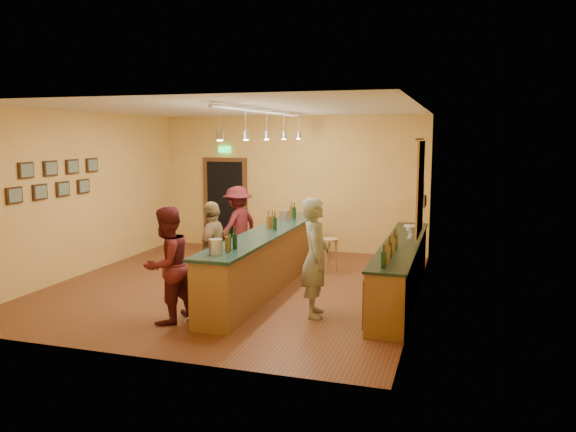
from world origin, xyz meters
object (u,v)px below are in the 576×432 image
(tasting_bar, at_px, (267,255))
(bar_stool, at_px, (330,246))
(customer_b, at_px, (213,253))
(bartender, at_px, (315,257))
(customer_a, at_px, (167,265))
(back_counter, at_px, (401,268))
(customer_c, at_px, (238,225))

(tasting_bar, relative_size, bar_stool, 7.47)
(tasting_bar, bearing_deg, bar_stool, 61.88)
(tasting_bar, xyz_separation_m, customer_b, (-0.55, -1.12, 0.24))
(bartender, bearing_deg, customer_b, 71.01)
(bar_stool, bearing_deg, customer_a, -113.26)
(tasting_bar, height_order, customer_b, customer_b)
(bartender, xyz_separation_m, bar_stool, (-0.40, 2.78, -0.37))
(tasting_bar, xyz_separation_m, bar_stool, (0.81, 1.52, -0.07))
(tasting_bar, bearing_deg, back_counter, 4.39)
(tasting_bar, height_order, bartender, bartender)
(customer_a, bearing_deg, customer_b, -178.87)
(tasting_bar, bearing_deg, customer_c, 126.25)
(back_counter, bearing_deg, bar_stool, 139.13)
(bar_stool, bearing_deg, customer_b, -117.30)
(back_counter, relative_size, customer_a, 2.64)
(tasting_bar, bearing_deg, customer_a, -109.68)
(customer_c, distance_m, bar_stool, 2.12)
(tasting_bar, bearing_deg, customer_b, -116.16)
(bartender, bearing_deg, tasting_bar, 29.62)
(bartender, height_order, customer_a, bartender)
(back_counter, relative_size, customer_c, 2.72)
(bartender, bearing_deg, customer_c, 25.39)
(tasting_bar, relative_size, customer_a, 2.96)
(customer_c, bearing_deg, bar_stool, 103.93)
(back_counter, relative_size, tasting_bar, 0.89)
(back_counter, xyz_separation_m, tasting_bar, (-2.36, -0.18, 0.12))
(customer_a, height_order, bar_stool, customer_a)
(bartender, distance_m, customer_a, 2.21)
(customer_a, relative_size, bar_stool, 2.52)
(customer_a, distance_m, customer_c, 3.97)
(bartender, height_order, customer_b, bartender)
(back_counter, relative_size, bar_stool, 6.67)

